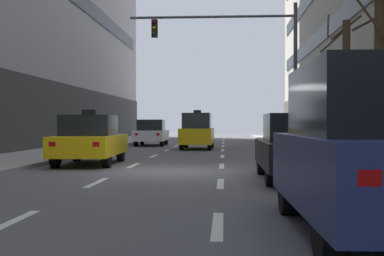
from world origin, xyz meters
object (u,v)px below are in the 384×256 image
at_px(street_tree_3, 346,87).
at_px(street_tree_0, 380,69).
at_px(traffic_signal_0, 248,52).
at_px(car_driving_1, 151,133).
at_px(car_parked_0, 368,150).
at_px(taxi_driving_2, 90,140).
at_px(car_parked_1, 298,147).
at_px(taxi_driving_0, 197,131).

bearing_deg(street_tree_3, street_tree_0, -89.68).
bearing_deg(traffic_signal_0, car_driving_1, 124.44).
bearing_deg(street_tree_0, car_parked_0, -107.56).
height_order(car_driving_1, taxi_driving_2, taxi_driving_2).
bearing_deg(traffic_signal_0, car_parked_0, -87.42).
height_order(car_driving_1, car_parked_1, car_parked_1).
bearing_deg(car_parked_1, street_tree_3, 65.79).
xyz_separation_m(car_parked_1, traffic_signal_0, (-0.79, 11.12, 3.98)).
bearing_deg(car_parked_1, traffic_signal_0, 94.04).
bearing_deg(street_tree_0, taxi_driving_0, 112.83).
bearing_deg(taxi_driving_0, street_tree_0, -67.17).
bearing_deg(street_tree_0, taxi_driving_2, 161.39).
bearing_deg(car_driving_1, traffic_signal_0, -55.56).
distance_m(car_parked_0, traffic_signal_0, 17.86).
distance_m(traffic_signal_0, street_tree_0, 10.36).
bearing_deg(street_tree_0, street_tree_3, 90.32).
distance_m(car_parked_0, car_parked_1, 6.34).
bearing_deg(taxi_driving_2, car_parked_1, -34.47).
xyz_separation_m(car_parked_0, car_parked_1, (0.00, 6.33, -0.27)).
bearing_deg(car_parked_0, car_parked_1, 90.00).
xyz_separation_m(taxi_driving_2, car_parked_0, (6.56, -10.84, 0.25)).
xyz_separation_m(car_driving_1, car_parked_1, (6.57, -19.56, 0.01)).
height_order(taxi_driving_0, taxi_driving_2, taxi_driving_0).
bearing_deg(street_tree_3, traffic_signal_0, 119.62).
distance_m(car_parked_1, street_tree_0, 3.57).
height_order(taxi_driving_0, car_parked_0, car_parked_0).
bearing_deg(traffic_signal_0, taxi_driving_0, 121.44).
distance_m(car_driving_1, street_tree_3, 16.86).
bearing_deg(car_parked_1, taxi_driving_2, 145.53).
bearing_deg(street_tree_3, car_parked_0, -101.74).
bearing_deg(traffic_signal_0, car_parked_1, -85.96).
relative_size(street_tree_0, street_tree_3, 1.02).
height_order(car_driving_1, street_tree_0, street_tree_0).
relative_size(taxi_driving_0, car_parked_0, 0.90).
distance_m(taxi_driving_0, traffic_signal_0, 6.28).
distance_m(car_driving_1, car_parked_1, 20.63).
relative_size(car_parked_0, traffic_signal_0, 0.58).
height_order(traffic_signal_0, street_tree_0, traffic_signal_0).
bearing_deg(car_parked_1, car_driving_1, 108.57).
bearing_deg(street_tree_3, taxi_driving_2, -174.10).
relative_size(car_driving_1, taxi_driving_2, 0.96).
xyz_separation_m(traffic_signal_0, street_tree_3, (3.23, -5.68, -2.07)).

